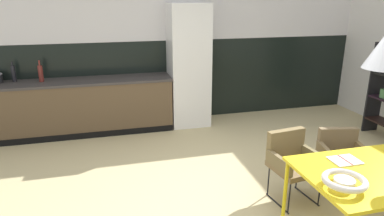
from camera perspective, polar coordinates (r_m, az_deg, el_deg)
The scene contains 10 objects.
ground_plane at distance 3.87m, azimuth 6.29°, elevation -16.39°, with size 9.59×9.59×0.00m, color tan.
back_wall_splashback_dark at distance 6.31m, azimuth -3.24°, elevation 4.70°, with size 7.38×0.12×1.46m, color black.
kitchen_counter at distance 5.96m, azimuth -20.10°, elevation 0.04°, with size 3.43×0.63×0.90m.
refrigerator_column at distance 5.94m, azimuth -0.58°, elevation 7.04°, with size 0.67×0.60×2.10m, color silver.
armchair_facing_counter at distance 4.35m, azimuth 23.67°, elevation -6.74°, with size 0.57×0.56×0.71m.
armchair_by_stool at distance 3.95m, azimuth 16.33°, elevation -7.90°, with size 0.54×0.53×0.78m.
fruit_bowl at distance 2.96m, azimuth 24.16°, elevation -11.12°, with size 0.35×0.35×0.09m.
open_book at distance 3.43m, azimuth 24.22°, elevation -8.01°, with size 0.26×0.21×0.02m.
bottle_wine_green at distance 5.92m, azimuth -24.01°, elevation 5.35°, with size 0.07×0.07×0.34m.
bottle_vinegar_dark at distance 6.10m, azimuth -27.71°, elevation 5.15°, with size 0.06×0.06×0.32m.
Camera 1 is at (-1.18, -2.97, 2.17)m, focal length 31.86 mm.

